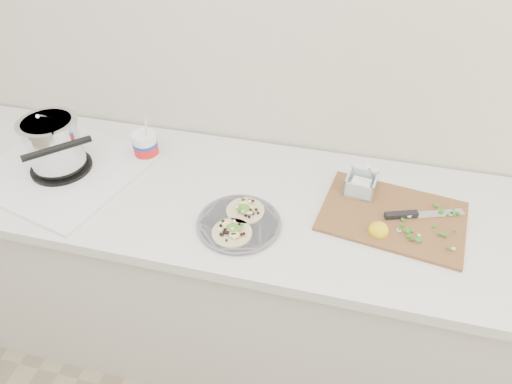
% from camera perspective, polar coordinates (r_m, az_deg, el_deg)
% --- Properties ---
extents(counter, '(2.44, 0.66, 0.90)m').
position_cam_1_polar(counter, '(1.90, -6.56, -9.66)').
color(counter, beige).
rests_on(counter, ground).
extents(stove, '(0.61, 0.59, 0.25)m').
position_cam_1_polar(stove, '(1.72, -23.64, 4.52)').
color(stove, silver).
rests_on(stove, counter).
extents(taco_plate, '(0.26, 0.26, 0.04)m').
position_cam_1_polar(taco_plate, '(1.41, -2.17, -3.69)').
color(taco_plate, '#5C5B63').
rests_on(taco_plate, counter).
extents(tub, '(0.09, 0.09, 0.20)m').
position_cam_1_polar(tub, '(1.70, -13.62, 5.86)').
color(tub, white).
rests_on(tub, counter).
extents(cutboard, '(0.48, 0.37, 0.07)m').
position_cam_1_polar(cutboard, '(1.51, 16.61, -2.29)').
color(cutboard, brown).
rests_on(cutboard, counter).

